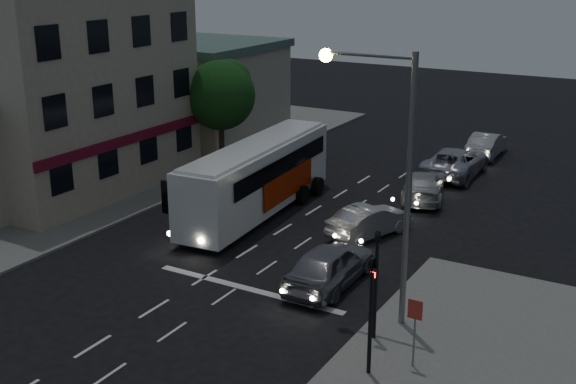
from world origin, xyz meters
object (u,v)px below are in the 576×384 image
Objects in this scene: car_sedan_c at (455,162)px; regulatory_sign at (415,322)px; tour_bus at (257,176)px; car_extra at (487,144)px; car_sedan_a at (370,221)px; car_suv at (329,265)px; street_tree at (220,92)px; traffic_signal_main at (376,272)px; streetlight at (390,158)px; car_sedan_b at (423,186)px; traffic_signal_side at (371,302)px.

regulatory_sign is at bearing 103.98° from car_sedan_c.
tour_bus is 12.70m from car_sedan_c.
car_sedan_a is at bearing 85.83° from car_extra.
car_suv is 5.52m from car_sedan_a.
car_suv is 17.33m from street_tree.
car_sedan_a is 1.94× the size of regulatory_sign.
car_sedan_a is (5.88, -0.02, -1.18)m from tour_bus.
car_sedan_c is 19.88m from traffic_signal_main.
tour_bus is 8.74m from street_tree.
car_sedan_b is at bearing 104.17° from streetlight.
car_suv is at bearing -43.96° from tour_bus.
tour_bus is at bearing -40.26° from car_suv.
car_suv is at bearing 91.05° from car_sedan_c.
car_sedan_b is 15.09m from traffic_signal_main.
regulatory_sign is (4.82, -4.04, 0.76)m from car_suv.
car_sedan_b is 14.45m from streetlight.
traffic_signal_main is 3.61m from streetlight.
street_tree is (-17.51, 15.26, 2.90)m from regulatory_sign.
car_suv is 4.63m from traffic_signal_main.
car_extra reaches higher than car_sedan_a.
car_sedan_a is 11.05m from regulatory_sign.
car_sedan_c is (0.10, 4.94, 0.08)m from car_sedan_b.
regulatory_sign is 5.18m from streetlight.
car_sedan_c is at bearing 55.98° from tour_bus.
tour_bus is 6.00m from car_sedan_a.
traffic_signal_side is at bearing 88.21° from car_sedan_b.
traffic_signal_side is at bearing -136.08° from regulatory_sign.
regulatory_sign reaches higher than car_sedan_a.
street_tree reaches higher than traffic_signal_side.
car_suv is 0.85× the size of car_sedan_c.
regulatory_sign is at bearing 43.92° from traffic_signal_side.
car_sedan_a is at bearing 117.07° from streetlight.
tour_bus reaches higher than car_extra.
traffic_signal_side is (4.27, -16.54, 1.70)m from car_sedan_b.
tour_bus is 1.86× the size of street_tree.
traffic_signal_side is 0.66× the size of street_tree.
regulatory_sign is (5.18, -20.52, 0.80)m from car_sedan_c.
car_sedan_a is 11.02m from car_sedan_c.
car_suv is 21.56m from car_extra.
car_extra is 16.85m from street_tree.
regulatory_sign is at bearing -44.08° from tour_bus.
car_extra is (0.43, 5.08, -0.05)m from car_sedan_c.
street_tree is at bearing 132.26° from tour_bus.
car_suv is 1.15× the size of car_sedan_a.
car_sedan_b is 4.94m from car_sedan_c.
traffic_signal_main reaches higher than car_sedan_a.
car_suv is 0.79× the size of street_tree.
car_sedan_b is 17.17m from traffic_signal_side.
car_sedan_b is (0.29, 6.07, 0.01)m from car_sedan_a.
tour_bus reaches higher than regulatory_sign.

